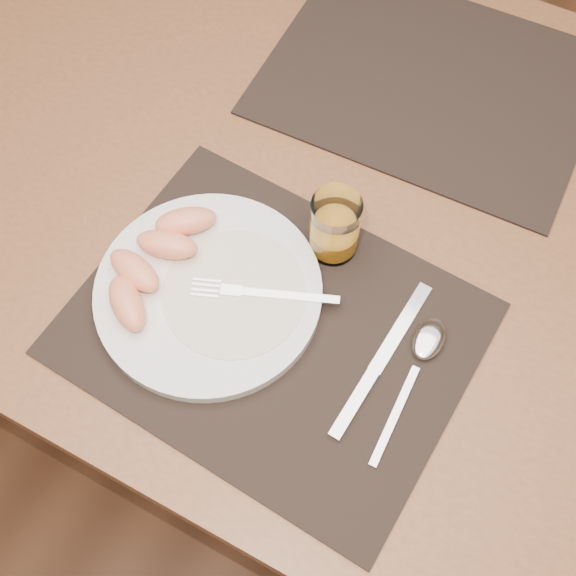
{
  "coord_description": "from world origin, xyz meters",
  "views": [
    {
      "loc": [
        0.19,
        -0.51,
        1.52
      ],
      "look_at": [
        0.01,
        -0.17,
        0.77
      ],
      "focal_mm": 45.0,
      "sensor_mm": 36.0,
      "label": 1
    }
  ],
  "objects_px": {
    "knife": "(374,371)",
    "spoon": "(424,350)",
    "placemat_near": "(272,329)",
    "table": "(339,222)",
    "plate": "(208,292)",
    "fork": "(252,292)",
    "placemat_far": "(430,81)",
    "juice_glass": "(334,228)"
  },
  "relations": [
    {
      "from": "plate",
      "to": "fork",
      "type": "height_order",
      "value": "fork"
    },
    {
      "from": "table",
      "to": "plate",
      "type": "height_order",
      "value": "plate"
    },
    {
      "from": "knife",
      "to": "spoon",
      "type": "distance_m",
      "value": 0.06
    },
    {
      "from": "placemat_near",
      "to": "placemat_far",
      "type": "height_order",
      "value": "same"
    },
    {
      "from": "placemat_far",
      "to": "fork",
      "type": "xyz_separation_m",
      "value": [
        -0.05,
        -0.42,
        0.02
      ]
    },
    {
      "from": "plate",
      "to": "spoon",
      "type": "distance_m",
      "value": 0.26
    },
    {
      "from": "plate",
      "to": "juice_glass",
      "type": "distance_m",
      "value": 0.17
    },
    {
      "from": "placemat_near",
      "to": "placemat_far",
      "type": "relative_size",
      "value": 1.0
    },
    {
      "from": "placemat_near",
      "to": "juice_glass",
      "type": "height_order",
      "value": "juice_glass"
    },
    {
      "from": "juice_glass",
      "to": "knife",
      "type": "bearing_deg",
      "value": -47.95
    },
    {
      "from": "spoon",
      "to": "table",
      "type": "bearing_deg",
      "value": 137.76
    },
    {
      "from": "fork",
      "to": "table",
      "type": "bearing_deg",
      "value": 82.86
    },
    {
      "from": "plate",
      "to": "knife",
      "type": "relative_size",
      "value": 1.22
    },
    {
      "from": "placemat_far",
      "to": "juice_glass",
      "type": "bearing_deg",
      "value": -90.28
    },
    {
      "from": "plate",
      "to": "fork",
      "type": "distance_m",
      "value": 0.05
    },
    {
      "from": "table",
      "to": "juice_glass",
      "type": "bearing_deg",
      "value": -72.83
    },
    {
      "from": "placemat_near",
      "to": "spoon",
      "type": "bearing_deg",
      "value": 18.19
    },
    {
      "from": "juice_glass",
      "to": "plate",
      "type": "bearing_deg",
      "value": -127.51
    },
    {
      "from": "placemat_near",
      "to": "table",
      "type": "bearing_deg",
      "value": 93.61
    },
    {
      "from": "placemat_far",
      "to": "spoon",
      "type": "distance_m",
      "value": 0.41
    },
    {
      "from": "table",
      "to": "placemat_near",
      "type": "height_order",
      "value": "placemat_near"
    },
    {
      "from": "placemat_far",
      "to": "knife",
      "type": "relative_size",
      "value": 2.04
    },
    {
      "from": "placemat_far",
      "to": "plate",
      "type": "bearing_deg",
      "value": -103.08
    },
    {
      "from": "placemat_far",
      "to": "fork",
      "type": "distance_m",
      "value": 0.42
    },
    {
      "from": "table",
      "to": "plate",
      "type": "bearing_deg",
      "value": -108.62
    },
    {
      "from": "fork",
      "to": "knife",
      "type": "xyz_separation_m",
      "value": [
        0.17,
        -0.02,
        -0.02
      ]
    },
    {
      "from": "knife",
      "to": "plate",
      "type": "bearing_deg",
      "value": -179.16
    },
    {
      "from": "table",
      "to": "placemat_near",
      "type": "distance_m",
      "value": 0.24
    },
    {
      "from": "plate",
      "to": "fork",
      "type": "xyz_separation_m",
      "value": [
        0.05,
        0.02,
        0.01
      ]
    },
    {
      "from": "table",
      "to": "knife",
      "type": "distance_m",
      "value": 0.27
    },
    {
      "from": "table",
      "to": "knife",
      "type": "relative_size",
      "value": 6.35
    },
    {
      "from": "placemat_near",
      "to": "placemat_far",
      "type": "xyz_separation_m",
      "value": [
        0.01,
        0.44,
        0.0
      ]
    },
    {
      "from": "table",
      "to": "placemat_far",
      "type": "bearing_deg",
      "value": 82.65
    },
    {
      "from": "placemat_far",
      "to": "table",
      "type": "bearing_deg",
      "value": -97.35
    },
    {
      "from": "table",
      "to": "juice_glass",
      "type": "height_order",
      "value": "juice_glass"
    },
    {
      "from": "juice_glass",
      "to": "placemat_far",
      "type": "bearing_deg",
      "value": 89.72
    },
    {
      "from": "placemat_near",
      "to": "knife",
      "type": "bearing_deg",
      "value": 2.57
    },
    {
      "from": "fork",
      "to": "knife",
      "type": "distance_m",
      "value": 0.17
    },
    {
      "from": "table",
      "to": "fork",
      "type": "bearing_deg",
      "value": -97.14
    },
    {
      "from": "placemat_far",
      "to": "juice_glass",
      "type": "height_order",
      "value": "juice_glass"
    },
    {
      "from": "placemat_near",
      "to": "placemat_far",
      "type": "bearing_deg",
      "value": 88.11
    },
    {
      "from": "knife",
      "to": "spoon",
      "type": "bearing_deg",
      "value": 51.06
    }
  ]
}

